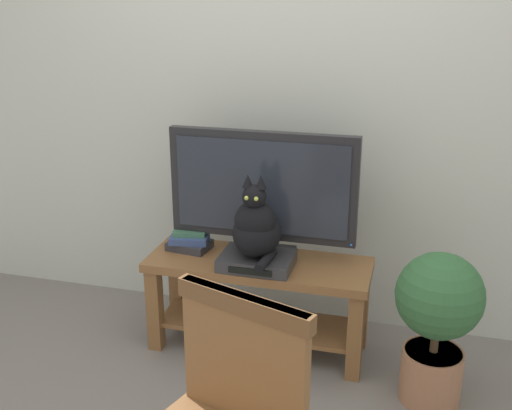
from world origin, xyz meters
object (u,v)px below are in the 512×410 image
cat (256,227)px  potted_plant (437,317)px  media_box (257,261)px  book_stack (190,241)px  tv_stand (259,288)px  tv (262,191)px

cat → potted_plant: (0.86, -0.14, -0.29)m
media_box → book_stack: (-0.40, 0.12, 0.02)m
media_box → cat: bearing=-85.3°
tv_stand → tv: 0.51m
tv_stand → potted_plant: size_ratio=1.56×
media_box → cat: (0.00, -0.01, 0.18)m
tv_stand → media_box: bearing=-82.2°
media_box → cat: cat is taller
tv_stand → tv: size_ratio=1.19×
potted_plant → tv_stand: bearing=165.7°
tv_stand → media_box: 0.20m
cat → book_stack: (-0.40, 0.13, -0.17)m
cat → potted_plant: size_ratio=0.58×
tv → book_stack: bearing=-177.6°
tv_stand → book_stack: book_stack is taller
tv → potted_plant: bearing=-18.4°
media_box → cat: 0.18m
media_box → potted_plant: bearing=-10.1°
book_stack → potted_plant: 1.30m
tv_stand → potted_plant: bearing=-14.3°
media_box → potted_plant: size_ratio=0.49×
tv_stand → cat: 0.38m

